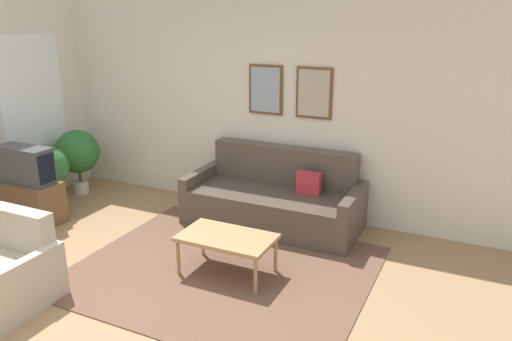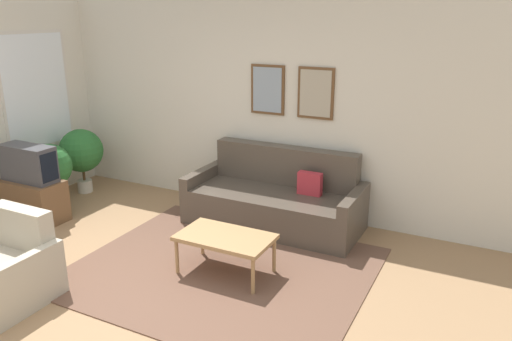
{
  "view_description": "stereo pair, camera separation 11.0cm",
  "coord_description": "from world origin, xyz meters",
  "px_view_note": "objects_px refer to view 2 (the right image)",
  "views": [
    {
      "loc": [
        2.78,
        -2.88,
        2.46
      ],
      "look_at": [
        0.61,
        1.66,
        0.85
      ],
      "focal_mm": 35.0,
      "sensor_mm": 36.0,
      "label": 1
    },
    {
      "loc": [
        2.88,
        -2.84,
        2.46
      ],
      "look_at": [
        0.61,
        1.66,
        0.85
      ],
      "focal_mm": 35.0,
      "sensor_mm": 36.0,
      "label": 2
    }
  ],
  "objects_px": {
    "coffee_table": "(225,239)",
    "tv": "(28,163)",
    "potted_plant_tall": "(49,168)",
    "couch": "(276,200)",
    "armchair": "(2,272)"
  },
  "relations": [
    {
      "from": "potted_plant_tall",
      "to": "couch",
      "type": "bearing_deg",
      "value": 18.65
    },
    {
      "from": "coffee_table",
      "to": "tv",
      "type": "height_order",
      "value": "tv"
    },
    {
      "from": "armchair",
      "to": "potted_plant_tall",
      "type": "xyz_separation_m",
      "value": [
        -1.25,
        1.67,
        0.31
      ]
    },
    {
      "from": "couch",
      "to": "tv",
      "type": "distance_m",
      "value": 2.99
    },
    {
      "from": "armchair",
      "to": "coffee_table",
      "type": "bearing_deg",
      "value": 20.57
    },
    {
      "from": "coffee_table",
      "to": "tv",
      "type": "distance_m",
      "value": 2.79
    },
    {
      "from": "coffee_table",
      "to": "potted_plant_tall",
      "type": "relative_size",
      "value": 1.02
    },
    {
      "from": "armchair",
      "to": "potted_plant_tall",
      "type": "bearing_deg",
      "value": 107.34
    },
    {
      "from": "couch",
      "to": "potted_plant_tall",
      "type": "height_order",
      "value": "couch"
    },
    {
      "from": "couch",
      "to": "coffee_table",
      "type": "height_order",
      "value": "couch"
    },
    {
      "from": "coffee_table",
      "to": "tv",
      "type": "xyz_separation_m",
      "value": [
        -2.77,
        0.09,
        0.36
      ]
    },
    {
      "from": "coffee_table",
      "to": "armchair",
      "type": "xyz_separation_m",
      "value": [
        -1.53,
        -1.28,
        -0.1
      ]
    },
    {
      "from": "couch",
      "to": "armchair",
      "type": "bearing_deg",
      "value": -119.55
    },
    {
      "from": "coffee_table",
      "to": "potted_plant_tall",
      "type": "xyz_separation_m",
      "value": [
        -2.78,
        0.39,
        0.21
      ]
    },
    {
      "from": "coffee_table",
      "to": "tv",
      "type": "relative_size",
      "value": 1.27
    }
  ]
}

